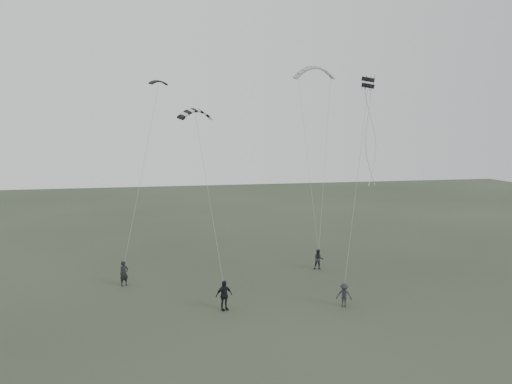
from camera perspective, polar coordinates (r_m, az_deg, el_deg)
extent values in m
plane|color=#2D3A27|center=(34.00, -0.34, -12.64)|extent=(140.00, 140.00, 0.00)
imported|color=black|center=(38.57, -14.85, -9.00)|extent=(0.81, 0.73, 1.87)
imported|color=#28292E|center=(41.82, 7.16, -7.66)|extent=(0.93, 0.79, 1.69)
imported|color=black|center=(32.65, -3.68, -11.70)|extent=(1.23, 0.80, 1.95)
imported|color=#27272C|center=(33.70, 10.03, -11.53)|extent=(1.17, 0.96, 1.57)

